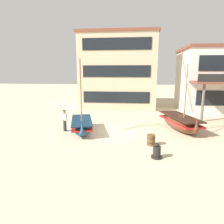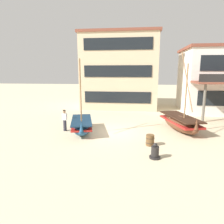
{
  "view_description": "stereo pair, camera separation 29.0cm",
  "coord_description": "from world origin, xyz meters",
  "px_view_note": "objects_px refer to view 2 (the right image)",
  "views": [
    {
      "loc": [
        1.69,
        -14.83,
        4.6
      ],
      "look_at": [
        0.0,
        1.0,
        1.4
      ],
      "focal_mm": 32.06,
      "sensor_mm": 36.0,
      "label": 1
    },
    {
      "loc": [
        1.98,
        -14.79,
        4.6
      ],
      "look_at": [
        0.0,
        1.0,
        1.4
      ],
      "focal_mm": 32.06,
      "sensor_mm": 36.0,
      "label": 2
    }
  ],
  "objects_px": {
    "fisherman_by_hull": "(65,121)",
    "wooden_barrel": "(150,140)",
    "harbor_building_main": "(120,71)",
    "fishing_boat_near_left": "(180,123)",
    "capstan_winch": "(155,152)",
    "fishing_boat_centre_large": "(82,125)"
  },
  "relations": [
    {
      "from": "fishing_boat_centre_large",
      "to": "capstan_winch",
      "type": "bearing_deg",
      "value": -38.78
    },
    {
      "from": "fisherman_by_hull",
      "to": "capstan_winch",
      "type": "height_order",
      "value": "fisherman_by_hull"
    },
    {
      "from": "fisherman_by_hull",
      "to": "harbor_building_main",
      "type": "xyz_separation_m",
      "value": [
        3.32,
        12.0,
        3.85
      ]
    },
    {
      "from": "fishing_boat_near_left",
      "to": "harbor_building_main",
      "type": "height_order",
      "value": "harbor_building_main"
    },
    {
      "from": "fishing_boat_centre_large",
      "to": "fisherman_by_hull",
      "type": "height_order",
      "value": "fishing_boat_centre_large"
    },
    {
      "from": "harbor_building_main",
      "to": "capstan_winch",
      "type": "bearing_deg",
      "value": -78.47
    },
    {
      "from": "fishing_boat_centre_large",
      "to": "wooden_barrel",
      "type": "bearing_deg",
      "value": -24.3
    },
    {
      "from": "fishing_boat_near_left",
      "to": "capstan_winch",
      "type": "distance_m",
      "value": 6.11
    },
    {
      "from": "fishing_boat_near_left",
      "to": "harbor_building_main",
      "type": "distance_m",
      "value": 12.85
    },
    {
      "from": "fishing_boat_centre_large",
      "to": "harbor_building_main",
      "type": "relative_size",
      "value": 0.57
    },
    {
      "from": "fisherman_by_hull",
      "to": "wooden_barrel",
      "type": "bearing_deg",
      "value": -20.57
    },
    {
      "from": "fishing_boat_centre_large",
      "to": "harbor_building_main",
      "type": "height_order",
      "value": "harbor_building_main"
    },
    {
      "from": "fisherman_by_hull",
      "to": "harbor_building_main",
      "type": "height_order",
      "value": "harbor_building_main"
    },
    {
      "from": "fishing_boat_near_left",
      "to": "wooden_barrel",
      "type": "bearing_deg",
      "value": -124.92
    },
    {
      "from": "fishing_boat_near_left",
      "to": "wooden_barrel",
      "type": "xyz_separation_m",
      "value": [
        -2.57,
        -3.68,
        -0.3
      ]
    },
    {
      "from": "fishing_boat_centre_large",
      "to": "fisherman_by_hull",
      "type": "bearing_deg",
      "value": 174.39
    },
    {
      "from": "fisherman_by_hull",
      "to": "harbor_building_main",
      "type": "relative_size",
      "value": 0.17
    },
    {
      "from": "fishing_boat_centre_large",
      "to": "fisherman_by_hull",
      "type": "xyz_separation_m",
      "value": [
        -1.4,
        0.14,
        0.27
      ]
    },
    {
      "from": "fisherman_by_hull",
      "to": "capstan_winch",
      "type": "xyz_separation_m",
      "value": [
        6.65,
        -4.35,
        -0.5
      ]
    },
    {
      "from": "fishing_boat_near_left",
      "to": "wooden_barrel",
      "type": "height_order",
      "value": "fishing_boat_near_left"
    },
    {
      "from": "fishing_boat_centre_large",
      "to": "wooden_barrel",
      "type": "distance_m",
      "value": 5.6
    },
    {
      "from": "harbor_building_main",
      "to": "fishing_boat_near_left",
      "type": "bearing_deg",
      "value": -61.83
    }
  ]
}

